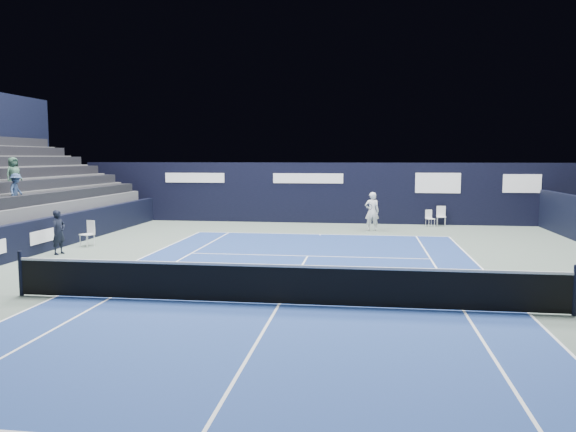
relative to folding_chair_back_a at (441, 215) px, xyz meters
name	(u,v)px	position (x,y,z in m)	size (l,w,h in m)	color
ground	(291,285)	(-5.65, -13.80, -0.56)	(48.00, 48.00, 0.00)	#55655A
court_surface	(279,305)	(-5.65, -15.80, -0.55)	(10.97, 23.77, 0.01)	navy
folding_chair_back_a	(441,215)	(0.00, 0.00, 0.00)	(0.45, 0.43, 0.98)	silver
folding_chair_back_b	(429,217)	(-0.59, -0.26, -0.09)	(0.47, 0.46, 0.81)	white
line_judge_chair	(89,232)	(-14.16, -8.31, 0.00)	(0.56, 0.55, 0.98)	white
line_judge	(59,232)	(-14.30, -10.18, 0.22)	(0.56, 0.37, 1.55)	black
court_markings	(279,304)	(-5.65, -15.80, -0.55)	(11.03, 23.83, 0.00)	white
tennis_net	(279,283)	(-5.65, -15.80, -0.05)	(12.90, 0.10, 1.10)	black
back_sponsor_wall	(328,193)	(-5.65, 0.69, 0.99)	(26.00, 0.63, 3.10)	black
side_barrier_left	(42,235)	(-15.15, -9.83, 0.04)	(0.33, 22.00, 1.20)	black
tennis_player	(372,211)	(-3.41, -2.36, 0.34)	(0.71, 0.87, 1.79)	white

